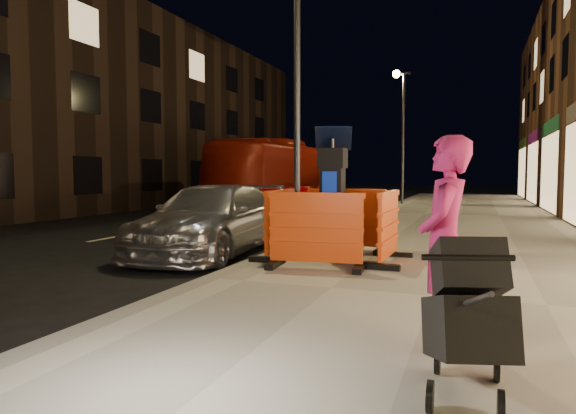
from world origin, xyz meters
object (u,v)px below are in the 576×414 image
(barrier_front, at_px, (316,231))
(barrier_back, at_px, (346,220))
(barrier_bldgside, at_px, (389,227))
(parking_kiosk, at_px, (332,198))
(bus_doubledecker, at_px, (281,207))
(car_red, at_px, (286,231))
(stroller, at_px, (467,320))
(man, at_px, (445,243))
(barrier_kerbside, at_px, (280,223))
(car_silver, at_px, (212,254))

(barrier_front, relative_size, barrier_back, 1.00)
(barrier_bldgside, bearing_deg, parking_kiosk, 91.41)
(barrier_bldgside, height_order, bus_doubledecker, bus_doubledecker)
(barrier_back, bearing_deg, bus_doubledecker, 118.13)
(barrier_back, bearing_deg, car_red, 126.24)
(barrier_front, distance_m, stroller, 4.49)
(barrier_back, bearing_deg, man, -64.97)
(barrier_kerbside, relative_size, stroller, 1.49)
(parking_kiosk, xyz_separation_m, man, (2.04, -3.94, -0.16))
(barrier_front, distance_m, man, 3.63)
(parking_kiosk, bearing_deg, car_silver, 165.63)
(bus_doubledecker, distance_m, man, 19.79)
(barrier_back, height_order, man, man)
(barrier_front, xyz_separation_m, car_red, (-2.64, 5.84, -0.73))
(parking_kiosk, height_order, stroller, parking_kiosk)
(barrier_back, xyz_separation_m, man, (2.04, -4.89, 0.31))
(bus_doubledecker, height_order, stroller, bus_doubledecker)
(parking_kiosk, bearing_deg, man, -63.24)
(barrier_kerbside, xyz_separation_m, car_silver, (-1.71, 0.65, -0.73))
(barrier_front, bearing_deg, stroller, -65.68)
(parking_kiosk, xyz_separation_m, bus_doubledecker, (-6.28, 13.99, -1.20))
(car_silver, bearing_deg, stroller, -51.73)
(parking_kiosk, height_order, barrier_kerbside, parking_kiosk)
(man, bearing_deg, bus_doubledecker, -151.66)
(car_silver, xyz_separation_m, stroller, (4.90, -5.49, 0.65))
(bus_doubledecker, bearing_deg, barrier_kerbside, -69.50)
(bus_doubledecker, xyz_separation_m, stroller, (8.52, -18.83, 0.65))
(barrier_back, distance_m, barrier_kerbside, 1.34)
(man, relative_size, stroller, 1.77)
(barrier_back, height_order, car_red, barrier_back)
(barrier_kerbside, bearing_deg, man, -145.41)
(barrier_back, distance_m, bus_doubledecker, 14.49)
(parking_kiosk, distance_m, barrier_back, 1.06)
(barrier_bldgside, xyz_separation_m, bus_doubledecker, (-7.23, 13.99, -0.73))
(barrier_front, xyz_separation_m, man, (2.04, -2.99, 0.31))
(parking_kiosk, bearing_deg, car_red, 117.78)
(car_silver, bearing_deg, barrier_front, -34.52)
(car_red, height_order, man, man)
(car_silver, distance_m, bus_doubledecker, 13.82)
(barrier_kerbside, height_order, car_red, barrier_kerbside)
(barrier_bldgside, xyz_separation_m, man, (1.09, -3.94, 0.31))
(barrier_kerbside, xyz_separation_m, man, (2.99, -3.94, 0.31))
(car_red, relative_size, man, 2.07)
(car_red, bearing_deg, barrier_kerbside, -77.36)
(car_red, height_order, bus_doubledecker, bus_doubledecker)
(barrier_kerbside, bearing_deg, bus_doubledecker, 18.27)
(barrier_back, relative_size, bus_doubledecker, 0.14)
(bus_doubledecker, distance_m, stroller, 20.68)
(bus_doubledecker, bearing_deg, barrier_front, -67.55)
(barrier_front, relative_size, car_silver, 0.32)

